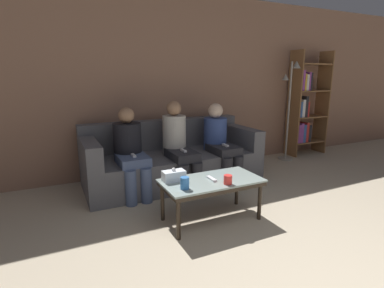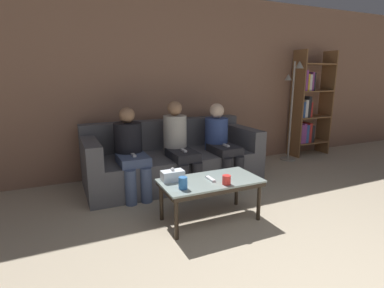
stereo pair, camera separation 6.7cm
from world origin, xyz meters
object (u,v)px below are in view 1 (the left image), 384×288
object	(u,v)px
seated_person_left_end	(130,149)
cup_near_left	(228,180)
couch	(172,160)
game_remote	(212,179)
coffee_table	(211,184)
bookshelf	(305,108)
standing_lamp	(290,100)
seated_person_mid_left	(178,144)
tissue_box	(174,176)
cup_near_right	(185,183)
seated_person_mid_right	(219,140)

from	to	relation	value
seated_person_left_end	cup_near_left	bearing A→B (deg)	-62.16
couch	game_remote	distance (m)	1.25
coffee_table	bookshelf	distance (m)	3.23
standing_lamp	seated_person_mid_left	xyz separation A→B (m)	(-2.22, -0.41, -0.44)
game_remote	seated_person_left_end	distance (m)	1.17
couch	tissue_box	bearing A→B (deg)	-110.67
game_remote	bookshelf	xyz separation A→B (m)	(2.79, 1.55, 0.42)
tissue_box	standing_lamp	world-z (taller)	standing_lamp
couch	standing_lamp	world-z (taller)	standing_lamp
cup_near_right	seated_person_mid_right	world-z (taller)	seated_person_mid_right
couch	standing_lamp	xyz separation A→B (m)	(2.22, 0.18, 0.72)
couch	coffee_table	bearing A→B (deg)	-93.18
tissue_box	seated_person_left_end	bearing A→B (deg)	103.05
bookshelf	standing_lamp	bearing A→B (deg)	-164.14
bookshelf	game_remote	bearing A→B (deg)	-150.90
cup_near_right	standing_lamp	distance (m)	3.08
cup_near_left	seated_person_mid_left	size ratio (longest dim) A/B	0.08
couch	tissue_box	distance (m)	1.19
standing_lamp	seated_person_mid_right	bearing A→B (deg)	-165.89
coffee_table	seated_person_mid_right	bearing A→B (deg)	55.71
couch	game_remote	xyz separation A→B (m)	(-0.07, -1.24, 0.14)
seated_person_left_end	seated_person_mid_left	size ratio (longest dim) A/B	0.95
bookshelf	seated_person_left_end	size ratio (longest dim) A/B	1.75
coffee_table	cup_near_left	xyz separation A→B (m)	(0.08, -0.17, 0.09)
seated_person_mid_right	seated_person_left_end	bearing A→B (deg)	179.34
cup_near_left	seated_person_mid_left	world-z (taller)	seated_person_mid_left
bookshelf	seated_person_mid_left	bearing A→B (deg)	-168.50
couch	cup_near_right	distance (m)	1.42
cup_near_left	tissue_box	world-z (taller)	tissue_box
couch	tissue_box	xyz separation A→B (m)	(-0.41, -1.10, 0.18)
couch	cup_near_right	world-z (taller)	couch
coffee_table	tissue_box	world-z (taller)	tissue_box
cup_near_right	coffee_table	bearing A→B (deg)	17.58
tissue_box	seated_person_mid_right	xyz separation A→B (m)	(1.03, 0.87, 0.08)
game_remote	coffee_table	bearing A→B (deg)	-90.00
couch	standing_lamp	size ratio (longest dim) A/B	1.39
seated_person_mid_right	bookshelf	bearing A→B (deg)	14.52
cup_near_right	seated_person_mid_right	xyz separation A→B (m)	(1.03, 1.12, 0.08)
cup_near_right	couch	bearing A→B (deg)	73.13
tissue_box	bookshelf	xyz separation A→B (m)	(3.14, 1.41, 0.38)
coffee_table	cup_near_left	bearing A→B (deg)	-64.93
seated_person_left_end	seated_person_mid_left	distance (m)	0.62
standing_lamp	bookshelf	bearing A→B (deg)	15.86
coffee_table	seated_person_mid_left	xyz separation A→B (m)	(0.07, 1.00, 0.20)
coffee_table	cup_near_right	distance (m)	0.37
cup_near_left	bookshelf	xyz separation A→B (m)	(2.71, 1.72, 0.38)
coffee_table	seated_person_mid_right	size ratio (longest dim) A/B	0.93
standing_lamp	coffee_table	bearing A→B (deg)	-148.38
game_remote	standing_lamp	bearing A→B (deg)	31.62
seated_person_mid_left	cup_near_left	bearing A→B (deg)	-89.42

